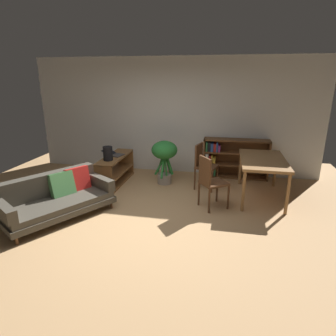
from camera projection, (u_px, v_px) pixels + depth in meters
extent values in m
plane|color=tan|center=(143.00, 221.00, 4.68)|extent=(8.16, 8.16, 0.00)
cube|color=silver|center=(173.00, 116.00, 6.78)|extent=(6.80, 0.10, 2.70)
cylinder|color=#56351E|center=(111.00, 205.00, 5.10)|extent=(0.04, 0.04, 0.12)
cylinder|color=#56351E|center=(17.00, 241.00, 4.00)|extent=(0.04, 0.04, 0.12)
cylinder|color=#56351E|center=(90.00, 195.00, 5.55)|extent=(0.04, 0.04, 0.12)
cylinder|color=#56351E|center=(0.00, 224.00, 4.45)|extent=(0.04, 0.04, 0.12)
cube|color=#474238|center=(59.00, 208.00, 4.74)|extent=(1.62, 1.92, 0.10)
cube|color=#474238|center=(58.00, 202.00, 4.71)|extent=(1.56, 1.84, 0.10)
cube|color=#474238|center=(48.00, 184.00, 4.84)|extent=(1.06, 1.52, 0.38)
cube|color=#474238|center=(99.00, 181.00, 5.22)|extent=(0.73, 0.53, 0.20)
cube|color=#474238|center=(3.00, 210.00, 4.11)|extent=(0.73, 0.53, 0.20)
cube|color=#4C894C|center=(62.00, 184.00, 4.86)|extent=(0.41, 0.46, 0.42)
cube|color=red|center=(78.00, 179.00, 5.08)|extent=(0.37, 0.45, 0.43)
cube|color=brown|center=(126.00, 161.00, 6.88)|extent=(0.38, 0.04, 0.61)
cube|color=brown|center=(103.00, 180.00, 5.64)|extent=(0.38, 0.04, 0.61)
cube|color=brown|center=(116.00, 172.00, 6.27)|extent=(0.38, 1.33, 0.04)
cube|color=brown|center=(115.00, 157.00, 6.17)|extent=(0.38, 1.37, 0.04)
cube|color=brown|center=(116.00, 182.00, 6.34)|extent=(0.38, 1.33, 0.04)
cube|color=#333338|center=(117.00, 155.00, 6.22)|extent=(0.29, 0.33, 0.02)
cube|color=black|center=(109.00, 152.00, 6.29)|extent=(0.26, 0.31, 0.10)
cylinder|color=black|center=(108.00, 153.00, 5.82)|extent=(0.19, 0.19, 0.29)
cylinder|color=slate|center=(108.00, 151.00, 5.81)|extent=(0.11, 0.11, 0.01)
cylinder|color=#9E9389|center=(165.00, 179.00, 6.29)|extent=(0.31, 0.31, 0.21)
cylinder|color=#287A33|center=(168.00, 162.00, 6.16)|extent=(0.23, 0.06, 0.58)
cylinder|color=#287A33|center=(167.00, 162.00, 6.21)|extent=(0.15, 0.12, 0.53)
cylinder|color=#287A33|center=(164.00, 164.00, 6.26)|extent=(0.11, 0.18, 0.44)
cylinder|color=#287A33|center=(161.00, 161.00, 6.23)|extent=(0.21, 0.13, 0.57)
cylinder|color=#287A33|center=(160.00, 166.00, 6.18)|extent=(0.23, 0.12, 0.41)
cylinder|color=#287A33|center=(163.00, 165.00, 6.04)|extent=(0.05, 0.34, 0.53)
cylinder|color=#287A33|center=(166.00, 162.00, 6.10)|extent=(0.11, 0.17, 0.60)
ellipsoid|color=#287A33|center=(164.00, 150.00, 6.09)|extent=(0.56, 0.56, 0.39)
cylinder|color=olive|center=(240.00, 168.00, 6.17)|extent=(0.06, 0.06, 0.73)
cylinder|color=olive|center=(243.00, 191.00, 4.91)|extent=(0.06, 0.06, 0.73)
cylinder|color=olive|center=(275.00, 170.00, 6.04)|extent=(0.06, 0.06, 0.73)
cylinder|color=olive|center=(288.00, 195.00, 4.78)|extent=(0.06, 0.06, 0.73)
cube|color=olive|center=(263.00, 160.00, 5.35)|extent=(0.82, 1.45, 0.05)
cylinder|color=#56351E|center=(217.00, 190.00, 5.33)|extent=(0.04, 0.04, 0.44)
cylinder|color=#56351E|center=(228.00, 197.00, 5.02)|extent=(0.04, 0.04, 0.44)
cylinder|color=#56351E|center=(199.00, 194.00, 5.18)|extent=(0.04, 0.04, 0.44)
cylinder|color=#56351E|center=(209.00, 201.00, 4.87)|extent=(0.04, 0.04, 0.44)
cube|color=#56351E|center=(214.00, 183.00, 5.03)|extent=(0.57, 0.56, 0.04)
cube|color=#56351E|center=(205.00, 171.00, 4.87)|extent=(0.23, 0.31, 0.47)
cylinder|color=#56351E|center=(217.00, 176.00, 6.07)|extent=(0.04, 0.04, 0.45)
cylinder|color=#56351E|center=(212.00, 182.00, 5.74)|extent=(0.04, 0.04, 0.45)
cylinder|color=#56351E|center=(201.00, 174.00, 6.22)|extent=(0.04, 0.04, 0.45)
cylinder|color=#56351E|center=(195.00, 179.00, 5.89)|extent=(0.04, 0.04, 0.45)
cube|color=#56351E|center=(207.00, 167.00, 5.90)|extent=(0.50, 0.51, 0.04)
cube|color=#56351E|center=(199.00, 154.00, 5.91)|extent=(0.13, 0.37, 0.45)
cube|color=brown|center=(204.00, 157.00, 6.70)|extent=(0.04, 0.33, 0.90)
cube|color=brown|center=(268.00, 160.00, 6.43)|extent=(0.04, 0.33, 0.90)
cube|color=brown|center=(237.00, 140.00, 6.44)|extent=(1.47, 0.33, 0.04)
cube|color=brown|center=(234.00, 176.00, 6.70)|extent=(1.47, 0.33, 0.04)
cube|color=brown|center=(235.00, 157.00, 6.71)|extent=(1.44, 0.04, 0.90)
cube|color=brown|center=(235.00, 165.00, 6.61)|extent=(1.44, 0.32, 0.04)
cube|color=brown|center=(236.00, 152.00, 6.52)|extent=(1.44, 0.32, 0.04)
cube|color=orange|center=(206.00, 169.00, 6.76)|extent=(0.05, 0.22, 0.24)
cube|color=orange|center=(209.00, 171.00, 6.76)|extent=(0.06, 0.26, 0.16)
cube|color=#993884|center=(212.00, 170.00, 6.74)|extent=(0.06, 0.24, 0.21)
cube|color=#337F47|center=(215.00, 170.00, 6.72)|extent=(0.04, 0.21, 0.23)
cube|color=silver|center=(207.00, 158.00, 6.68)|extent=(0.07, 0.28, 0.23)
cube|color=red|center=(210.00, 159.00, 6.66)|extent=(0.05, 0.21, 0.17)
cube|color=gold|center=(212.00, 159.00, 6.65)|extent=(0.03, 0.21, 0.20)
cube|color=gold|center=(214.00, 160.00, 6.66)|extent=(0.05, 0.26, 0.15)
cube|color=#337F47|center=(207.00, 146.00, 6.58)|extent=(0.04, 0.21, 0.21)
cube|color=black|center=(209.00, 146.00, 6.57)|extent=(0.06, 0.21, 0.21)
cube|color=#2D5199|center=(212.00, 147.00, 6.58)|extent=(0.06, 0.26, 0.19)
cube|color=red|center=(215.00, 147.00, 6.56)|extent=(0.06, 0.22, 0.18)
cube|color=#2D5199|center=(217.00, 147.00, 6.55)|extent=(0.03, 0.26, 0.21)
cube|color=#993884|center=(219.00, 148.00, 6.54)|extent=(0.05, 0.22, 0.15)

